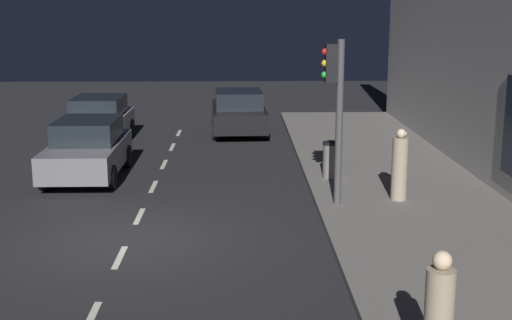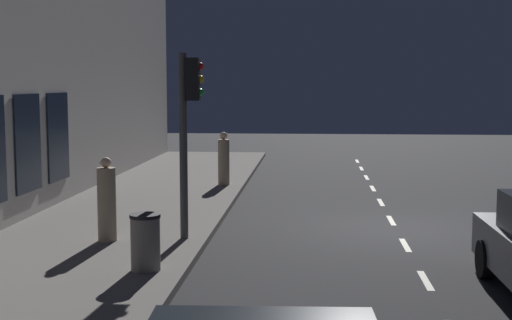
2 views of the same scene
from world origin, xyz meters
TOP-DOWN VIEW (x-y plane):
  - ground_plane at (0.00, 0.00)m, footprint 60.00×60.00m
  - sidewalk at (6.25, 0.00)m, footprint 4.50×32.00m
  - lane_centre_line at (0.00, -1.00)m, footprint 0.12×27.20m
  - traffic_light at (4.36, 1.97)m, footprint 0.50×0.32m
  - parked_car_0 at (2.21, 11.91)m, footprint 2.12×4.40m
  - parked_car_1 at (-1.88, 5.26)m, footprint 1.93×4.12m
  - parked_car_2 at (-2.52, 10.05)m, footprint 1.93×4.20m
  - pedestrian_0 at (4.61, -5.66)m, footprint 0.46×0.46m
  - pedestrian_1 at (5.95, 2.32)m, footprint 0.37×0.37m
  - trash_bin at (4.67, 4.47)m, footprint 0.52×0.52m

SIDE VIEW (x-z plane):
  - ground_plane at x=0.00m, z-range 0.00..0.00m
  - lane_centre_line at x=0.00m, z-range 0.00..0.01m
  - sidewalk at x=6.25m, z-range 0.00..0.15m
  - trash_bin at x=4.67m, z-range 0.15..1.11m
  - parked_car_1 at x=-1.88m, z-range 0.00..1.58m
  - parked_car_2 at x=-2.52m, z-range 0.00..1.58m
  - parked_car_0 at x=2.21m, z-range 0.00..1.58m
  - pedestrian_0 at x=4.61m, z-range 0.09..1.72m
  - pedestrian_1 at x=5.95m, z-range 0.08..1.76m
  - traffic_light at x=4.36m, z-range 0.76..4.48m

